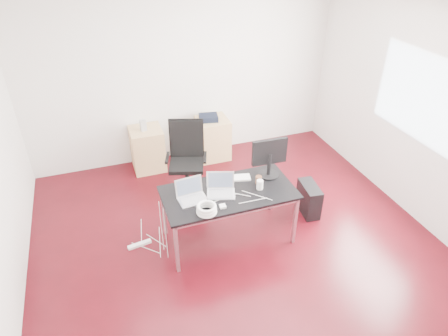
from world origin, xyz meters
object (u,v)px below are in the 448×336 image
object	(u,v)px
filing_cabinet_right	(213,138)
pc_tower	(309,199)
desk	(229,195)
office_chair	(187,155)
filing_cabinet_left	(148,149)

from	to	relation	value
filing_cabinet_right	pc_tower	size ratio (longest dim) A/B	1.56
desk	office_chair	distance (m)	1.22
desk	office_chair	bearing A→B (deg)	100.11
desk	filing_cabinet_left	bearing A→B (deg)	108.14
pc_tower	filing_cabinet_right	bearing A→B (deg)	119.36
office_chair	filing_cabinet_left	world-z (taller)	office_chair
desk	office_chair	size ratio (longest dim) A/B	1.48
filing_cabinet_left	filing_cabinet_right	distance (m)	1.11
desk	filing_cabinet_right	distance (m)	2.09
office_chair	desk	bearing A→B (deg)	-61.96
desk	office_chair	xyz separation A→B (m)	(-0.21, 1.20, -0.07)
office_chair	pc_tower	bearing A→B (deg)	-18.51
office_chair	filing_cabinet_right	size ratio (longest dim) A/B	1.54
desk	filing_cabinet_left	xyz separation A→B (m)	(-0.66, 2.02, -0.33)
filing_cabinet_left	filing_cabinet_right	world-z (taller)	same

